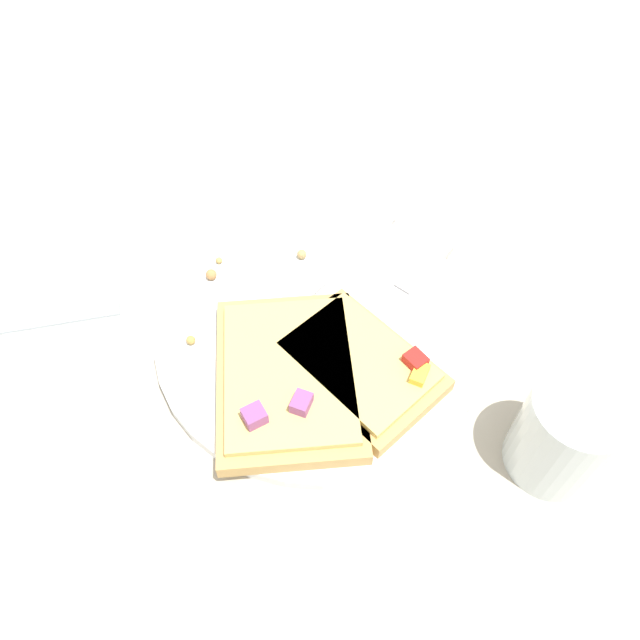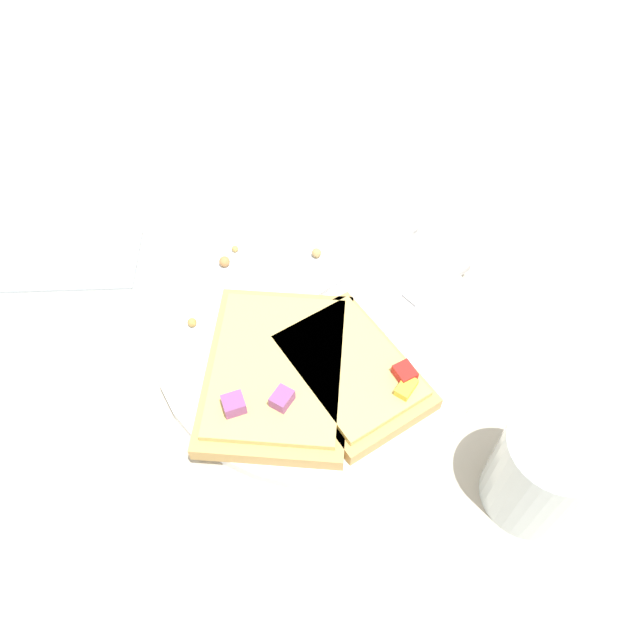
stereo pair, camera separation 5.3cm
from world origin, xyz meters
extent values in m
plane|color=#BCB29E|center=(0.00, 0.00, 0.00)|extent=(4.00, 4.00, 0.00)
cylinder|color=white|center=(0.00, 0.00, 0.01)|extent=(0.29, 0.29, 0.01)
cube|color=#B7B7BC|center=(0.04, 0.07, 0.01)|extent=(0.11, 0.09, 0.01)
cube|color=#B7B7BC|center=(-0.03, 0.02, 0.01)|extent=(0.06, 0.05, 0.01)
cube|color=#B7B7BC|center=(-0.07, 0.00, 0.01)|extent=(0.03, 0.02, 0.00)
cube|color=#B7B7BC|center=(-0.06, -0.01, 0.01)|extent=(0.03, 0.02, 0.00)
cube|color=#B7B7BC|center=(-0.06, -0.01, 0.01)|extent=(0.03, 0.02, 0.00)
cube|color=#B7B7BC|center=(-0.06, -0.02, 0.01)|extent=(0.03, 0.02, 0.00)
cube|color=#B7B7BC|center=(0.11, 0.04, 0.01)|extent=(0.07, 0.06, 0.01)
cube|color=#B7B7BC|center=(0.03, -0.02, 0.01)|extent=(0.11, 0.09, 0.00)
cube|color=tan|center=(-0.04, -0.05, 0.02)|extent=(0.13, 0.17, 0.01)
cube|color=#E0C16B|center=(-0.04, -0.05, 0.03)|extent=(0.12, 0.15, 0.01)
cube|color=#934C8E|center=(-0.07, -0.09, 0.04)|extent=(0.02, 0.02, 0.01)
cube|color=#934C8E|center=(-0.03, -0.08, 0.04)|extent=(0.02, 0.02, 0.01)
cube|color=tan|center=(0.02, -0.05, 0.02)|extent=(0.14, 0.16, 0.01)
cube|color=#E0C16B|center=(0.02, -0.05, 0.03)|extent=(0.12, 0.14, 0.01)
cube|color=yellow|center=(0.06, -0.08, 0.04)|extent=(0.02, 0.02, 0.01)
cube|color=red|center=(0.06, -0.06, 0.04)|extent=(0.02, 0.02, 0.01)
sphere|color=tan|center=(-0.11, 0.01, 0.02)|extent=(0.01, 0.01, 0.01)
sphere|color=tan|center=(-0.08, 0.09, 0.02)|extent=(0.01, 0.01, 0.01)
sphere|color=tan|center=(-0.09, 0.07, 0.02)|extent=(0.01, 0.01, 0.01)
sphere|color=tan|center=(0.00, 0.08, 0.02)|extent=(0.01, 0.01, 0.01)
sphere|color=tan|center=(-0.03, 0.00, 0.02)|extent=(0.01, 0.01, 0.01)
cylinder|color=silver|center=(0.15, -0.15, 0.04)|extent=(0.07, 0.07, 0.09)
cube|color=silver|center=(-0.24, 0.10, 0.00)|extent=(0.13, 0.08, 0.01)
camera|label=1|loc=(-0.07, -0.31, 0.45)|focal=35.00mm
camera|label=2|loc=(-0.01, -0.32, 0.45)|focal=35.00mm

